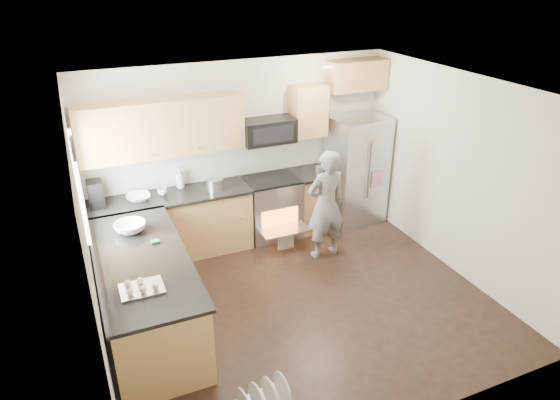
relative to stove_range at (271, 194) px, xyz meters
name	(u,v)px	position (x,y,z in m)	size (l,w,h in m)	color
ground	(298,301)	(-0.35, -1.69, -0.68)	(4.50, 4.50, 0.00)	black
room_shell	(297,176)	(-0.39, -1.68, 1.00)	(4.54, 4.04, 2.62)	beige
back_cabinet_run	(208,185)	(-0.94, 0.05, 0.29)	(4.45, 0.64, 2.50)	tan
peninsula	(146,293)	(-2.10, -1.44, -0.21)	(0.96, 2.36, 1.04)	tan
stove_range	(271,194)	(0.00, 0.00, 0.00)	(0.76, 0.97, 1.79)	#B7B7BC
refrigerator	(356,170)	(1.42, -0.04, 0.17)	(0.88, 0.71, 1.69)	#B7B7BC
person	(326,205)	(0.46, -0.84, 0.11)	(0.57, 0.38, 1.57)	slate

